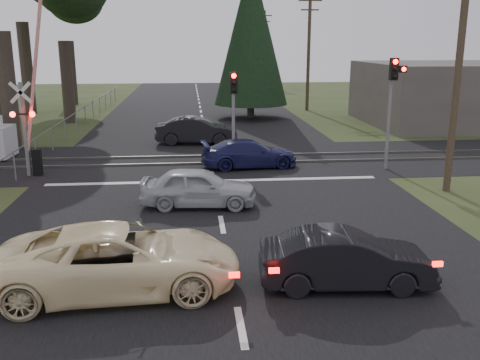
{
  "coord_description": "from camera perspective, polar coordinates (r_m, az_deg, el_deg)",
  "views": [
    {
      "loc": [
        -0.89,
        -12.22,
        5.35
      ],
      "look_at": [
        0.58,
        3.3,
        1.3
      ],
      "focal_mm": 40.0,
      "sensor_mm": 36.0,
      "label": 1
    }
  ],
  "objects": [
    {
      "name": "rail_near",
      "position": [
        24.03,
        -3.15,
        1.8
      ],
      "size": [
        120.0,
        0.12,
        0.1
      ],
      "primitive_type": "cube",
      "color": "#59544C",
      "rests_on": "ground"
    },
    {
      "name": "dark_car_far",
      "position": [
        28.85,
        -4.62,
        5.27
      ],
      "size": [
        4.45,
        1.9,
        1.43
      ],
      "primitive_type": "imported",
      "rotation": [
        0.0,
        0.0,
        1.48
      ],
      "color": "black",
      "rests_on": "ground"
    },
    {
      "name": "fence_left",
      "position": [
        35.8,
        -16.55,
        5.37
      ],
      "size": [
        0.1,
        36.0,
        1.2
      ],
      "primitive_type": null,
      "color": "slate",
      "rests_on": "ground"
    },
    {
      "name": "crossing_signal",
      "position": [
        23.15,
        -21.45,
        5.38
      ],
      "size": [
        1.62,
        0.38,
        6.96
      ],
      "color": "slate",
      "rests_on": "ground"
    },
    {
      "name": "rail_corridor",
      "position": [
        24.82,
        -3.22,
        2.11
      ],
      "size": [
        120.0,
        8.0,
        0.01
      ],
      "primitive_type": "cube",
      "color": "black",
      "rests_on": "ground"
    },
    {
      "name": "silver_car",
      "position": [
        17.79,
        -4.46,
        -0.79
      ],
      "size": [
        3.95,
        1.88,
        1.3
      ],
      "primitive_type": "imported",
      "rotation": [
        0.0,
        0.0,
        1.48
      ],
      "color": "#ACB0B4",
      "rests_on": "ground"
    },
    {
      "name": "ground",
      "position": [
        13.37,
        -1.14,
        -9.03
      ],
      "size": [
        120.0,
        120.0,
        0.0
      ],
      "primitive_type": "plane",
      "color": "#2F3C1B",
      "rests_on": "ground"
    },
    {
      "name": "traffic_signal_center",
      "position": [
        23.11,
        -0.69,
        8.24
      ],
      "size": [
        0.32,
        0.48,
        4.1
      ],
      "color": "slate",
      "rests_on": "ground"
    },
    {
      "name": "traffic_signal_right",
      "position": [
        23.36,
        15.99,
        9.01
      ],
      "size": [
        0.68,
        0.48,
        4.7
      ],
      "color": "slate",
      "rests_on": "ground"
    },
    {
      "name": "utility_pole_mid",
      "position": [
        43.25,
        7.34,
        13.62
      ],
      "size": [
        1.8,
        0.26,
        9.0
      ],
      "color": "#4C3D2D",
      "rests_on": "ground"
    },
    {
      "name": "utility_pole_far",
      "position": [
        67.87,
        2.62,
        14.02
      ],
      "size": [
        1.8,
        0.26,
        9.0
      ],
      "color": "#4C3D2D",
      "rests_on": "ground"
    },
    {
      "name": "road",
      "position": [
        22.87,
        -3.02,
        1.03
      ],
      "size": [
        14.0,
        100.0,
        0.01
      ],
      "primitive_type": "cube",
      "color": "black",
      "rests_on": "ground"
    },
    {
      "name": "utility_pole_near",
      "position": [
        20.51,
        22.35,
        11.76
      ],
      "size": [
        1.8,
        0.26,
        9.0
      ],
      "color": "#4C3D2D",
      "rests_on": "ground"
    },
    {
      "name": "blue_sedan",
      "position": [
        23.32,
        0.98,
        2.82
      ],
      "size": [
        4.32,
        2.12,
        1.21
      ],
      "primitive_type": "imported",
      "rotation": [
        0.0,
        0.0,
        1.68
      ],
      "color": "#181A4A",
      "rests_on": "ground"
    },
    {
      "name": "rail_far",
      "position": [
        25.59,
        -3.3,
        2.59
      ],
      "size": [
        120.0,
        0.12,
        0.1
      ],
      "primitive_type": "cube",
      "color": "#59544C",
      "rests_on": "ground"
    },
    {
      "name": "stop_line",
      "position": [
        21.12,
        -2.81,
        -0.09
      ],
      "size": [
        13.0,
        0.35,
        0.0
      ],
      "primitive_type": "cube",
      "color": "silver",
      "rests_on": "ground"
    },
    {
      "name": "dark_hatchback",
      "position": [
        12.27,
        11.24,
        -8.33
      ],
      "size": [
        3.94,
        1.61,
        1.27
      ],
      "primitive_type": "imported",
      "rotation": [
        0.0,
        0.0,
        1.5
      ],
      "color": "black",
      "rests_on": "ground"
    },
    {
      "name": "conifer_tree",
      "position": [
        38.47,
        1.19,
        15.52
      ],
      "size": [
        5.2,
        5.2,
        11.0
      ],
      "color": "#473D33",
      "rests_on": "ground"
    },
    {
      "name": "building_right",
      "position": [
        39.23,
        23.68,
        8.46
      ],
      "size": [
        14.0,
        10.0,
        4.0
      ],
      "primitive_type": "cube",
      "color": "#59514C",
      "rests_on": "ground"
    },
    {
      "name": "cream_coupe",
      "position": [
        12.11,
        -12.75,
        -8.24
      ],
      "size": [
        5.41,
        2.75,
        1.47
      ],
      "primitive_type": "imported",
      "rotation": [
        0.0,
        0.0,
        1.63
      ],
      "color": "#FFEBB6",
      "rests_on": "ground"
    }
  ]
}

